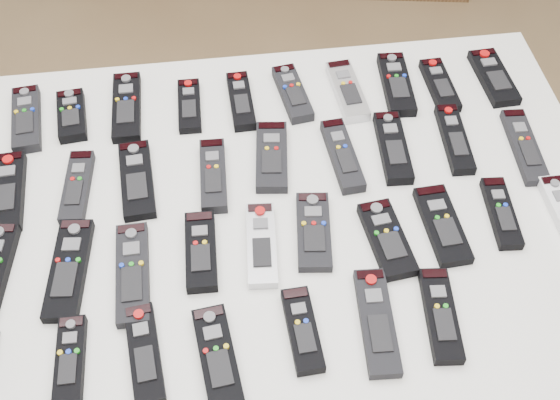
{
  "coord_description": "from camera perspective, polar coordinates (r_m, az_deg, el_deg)",
  "views": [
    {
      "loc": [
        -0.15,
        -0.95,
        1.82
      ],
      "look_at": [
        -0.05,
        -0.15,
        0.8
      ],
      "focal_mm": 45.0,
      "sensor_mm": 36.0,
      "label": 1
    }
  ],
  "objects": [
    {
      "name": "ground",
      "position": [
        2.06,
        0.88,
        -10.58
      ],
      "size": [
        4.0,
        4.0,
        0.0
      ],
      "primitive_type": "plane",
      "color": "brown",
      "rests_on": "ground"
    },
    {
      "name": "table",
      "position": [
        1.36,
        -0.0,
        -2.03
      ],
      "size": [
        1.25,
        0.88,
        0.78
      ],
      "color": "white",
      "rests_on": "ground"
    },
    {
      "name": "remote_0",
      "position": [
        1.54,
        -19.91,
        6.21
      ],
      "size": [
        0.07,
        0.18,
        0.02
      ],
      "primitive_type": "cube",
      "rotation": [
        0.0,
        0.0,
        0.1
      ],
      "color": "black",
      "rests_on": "table"
    },
    {
      "name": "remote_1",
      "position": [
        1.52,
        -16.57,
        6.58
      ],
      "size": [
        0.07,
        0.14,
        0.02
      ],
      "primitive_type": "cube",
      "rotation": [
        0.0,
        0.0,
        0.09
      ],
      "color": "black",
      "rests_on": "table"
    },
    {
      "name": "remote_2",
      "position": [
        1.52,
        -12.35,
        7.42
      ],
      "size": [
        0.06,
        0.19,
        0.02
      ],
      "primitive_type": "cube",
      "rotation": [
        0.0,
        0.0,
        -0.0
      ],
      "color": "black",
      "rests_on": "table"
    },
    {
      "name": "remote_3",
      "position": [
        1.5,
        -7.38,
        7.6
      ],
      "size": [
        0.05,
        0.15,
        0.02
      ],
      "primitive_type": "cube",
      "rotation": [
        0.0,
        0.0,
        -0.02
      ],
      "color": "black",
      "rests_on": "table"
    },
    {
      "name": "remote_4",
      "position": [
        1.5,
        -3.19,
        8.04
      ],
      "size": [
        0.05,
        0.16,
        0.02
      ],
      "primitive_type": "cube",
      "rotation": [
        0.0,
        0.0,
        0.02
      ],
      "color": "black",
      "rests_on": "table"
    },
    {
      "name": "remote_5",
      "position": [
        1.51,
        1.03,
        8.65
      ],
      "size": [
        0.07,
        0.17,
        0.02
      ],
      "primitive_type": "cube",
      "rotation": [
        0.0,
        0.0,
        0.14
      ],
      "color": "black",
      "rests_on": "table"
    },
    {
      "name": "remote_6",
      "position": [
        1.52,
        5.5,
        8.81
      ],
      "size": [
        0.07,
        0.18,
        0.02
      ],
      "primitive_type": "cube",
      "rotation": [
        0.0,
        0.0,
        0.08
      ],
      "color": "#B7B7BC",
      "rests_on": "table"
    },
    {
      "name": "remote_7",
      "position": [
        1.55,
        9.43,
        9.27
      ],
      "size": [
        0.07,
        0.18,
        0.02
      ],
      "primitive_type": "cube",
      "rotation": [
        0.0,
        0.0,
        -0.06
      ],
      "color": "black",
      "rests_on": "table"
    },
    {
      "name": "remote_8",
      "position": [
        1.57,
        12.85,
        9.07
      ],
      "size": [
        0.05,
        0.16,
        0.02
      ],
      "primitive_type": "cube",
      "rotation": [
        0.0,
        0.0,
        0.03
      ],
      "color": "black",
      "rests_on": "table"
    },
    {
      "name": "remote_9",
      "position": [
        1.62,
        16.97,
        9.52
      ],
      "size": [
        0.07,
        0.17,
        0.02
      ],
      "primitive_type": "cube",
      "rotation": [
        0.0,
        0.0,
        0.05
      ],
      "color": "black",
      "rests_on": "table"
    },
    {
      "name": "remote_10",
      "position": [
        1.42,
        -21.25,
        0.65
      ],
      "size": [
        0.07,
        0.18,
        0.02
      ],
      "primitive_type": "cube",
      "rotation": [
        0.0,
        0.0,
        0.05
      ],
      "color": "black",
      "rests_on": "table"
    },
    {
      "name": "remote_11",
      "position": [
        1.39,
        -16.16,
        1.02
      ],
      "size": [
        0.06,
        0.17,
        0.02
      ],
      "primitive_type": "cube",
      "rotation": [
        0.0,
        0.0,
        -0.09
      ],
      "color": "black",
      "rests_on": "table"
    },
    {
      "name": "remote_12",
      "position": [
        1.37,
        -11.55,
        1.62
      ],
      "size": [
        0.07,
        0.19,
        0.02
      ],
      "primitive_type": "cube",
      "rotation": [
        0.0,
        0.0,
        0.06
      ],
      "color": "black",
      "rests_on": "table"
    },
    {
      "name": "remote_13",
      "position": [
        1.36,
        -5.45,
        2.0
      ],
      "size": [
        0.06,
        0.17,
        0.02
      ],
      "primitive_type": "cube",
      "rotation": [
        0.0,
        0.0,
        -0.04
      ],
      "color": "black",
      "rests_on": "table"
    },
    {
      "name": "remote_14",
      "position": [
        1.38,
        -0.68,
        3.54
      ],
      "size": [
        0.08,
        0.18,
        0.02
      ],
      "primitive_type": "cube",
      "rotation": [
        0.0,
        0.0,
        -0.12
      ],
      "color": "black",
      "rests_on": "table"
    },
    {
      "name": "remote_15",
      "position": [
        1.39,
        5.09,
        3.62
      ],
      "size": [
        0.06,
        0.18,
        0.02
      ],
      "primitive_type": "cube",
      "rotation": [
        0.0,
        0.0,
        0.08
      ],
      "color": "black",
      "rests_on": "table"
    },
    {
      "name": "remote_16",
      "position": [
        1.42,
        9.16,
        4.23
      ],
      "size": [
        0.06,
        0.18,
        0.02
      ],
      "primitive_type": "cube",
      "rotation": [
        0.0,
        0.0,
        -0.06
      ],
      "color": "black",
      "rests_on": "table"
    },
    {
      "name": "remote_17",
      "position": [
        1.46,
        13.99,
        4.84
      ],
      "size": [
        0.06,
        0.18,
        0.02
      ],
      "primitive_type": "cube",
      "rotation": [
        0.0,
        0.0,
        -0.06
      ],
      "color": "black",
      "rests_on": "table"
    },
    {
      "name": "remote_18",
      "position": [
        1.49,
        19.24,
        4.13
      ],
      "size": [
        0.06,
        0.2,
        0.02
      ],
      "primitive_type": "cube",
      "rotation": [
        0.0,
        0.0,
        -0.06
      ],
      "color": "black",
      "rests_on": "table"
    },
    {
      "name": "remote_20",
      "position": [
        1.28,
        -16.78,
        -5.41
      ],
      "size": [
        0.08,
        0.21,
        0.02
      ],
      "primitive_type": "cube",
      "rotation": [
        0.0,
        0.0,
        -0.11
      ],
      "color": "black",
      "rests_on": "table"
    },
    {
      "name": "remote_21",
      "position": [
        1.25,
        -11.89,
        -5.85
      ],
      "size": [
        0.06,
        0.2,
        0.02
      ],
      "primitive_type": "cube",
      "rotation": [
        0.0,
        0.0,
        0.01
      ],
      "color": "black",
      "rests_on": "table"
    },
    {
      "name": "remote_22",
      "position": [
        1.25,
        -6.44,
        -4.17
      ],
      "size": [
        0.06,
        0.16,
        0.02
      ],
      "primitive_type": "cube",
      "rotation": [
        0.0,
        0.0,
        -0.03
      ],
      "color": "black",
      "rests_on": "table"
    },
    {
      "name": "remote_23",
      "position": [
        1.25,
        -1.52,
        -3.64
      ],
      "size": [
        0.06,
        0.18,
        0.02
      ],
      "primitive_type": "cube",
      "rotation": [
        0.0,
        0.0,
        -0.08
      ],
      "color": "#B7B7BC",
      "rests_on": "table"
    },
    {
      "name": "remote_24",
      "position": [
        1.27,
        2.75,
        -2.56
      ],
      "size": [
        0.08,
        0.17,
        0.02
      ],
      "primitive_type": "cube",
      "rotation": [
        0.0,
        0.0,
        -0.12
      ],
      "color": "black",
      "rests_on": "table"
    },
    {
      "name": "remote_25",
      "position": [
        1.27,
        8.69,
        -3.16
      ],
      "size": [
        0.08,
        0.17,
        0.02
      ],
      "primitive_type": "cube",
      "rotation": [
        0.0,
        0.0,
        0.11
      ],
      "color": "black",
      "rests_on": "table"
    },
    {
      "name": "remote_26",
      "position": [
        1.31,
        13.04,
        -2.0
      ],
      "size": [
        0.07,
        0.17,
        0.02
      ],
      "primitive_type": "cube",
      "rotation": [
        0.0,
        0.0,
        0.05
      ],
      "color": "black",
      "rests_on": "table"
    },
    {
      "name": "remote_27",
      "position": [
        1.36,
        17.54,
        -1.01
      ],
      "size": [
        0.06,
        0.16,
        0.02
      ],
      "primitive_type": "cube",
      "rotation": [
        0.0,
        0.0,
        -0.08
      ],
      "color": "black",
      "rests_on": "table"
    },
    {
      "name": "remote_30",
      "position": [
        1.19,
        -16.68,
        -12.34
      ],
      "size": [
        0.05,
        0.15,
        0.02
      ],
      "primitive_type": "cube",
      "rotation": [
        0.0,
        0.0,
        -0.01
      ],
      "color": "black",
      "rests_on": "table"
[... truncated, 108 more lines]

